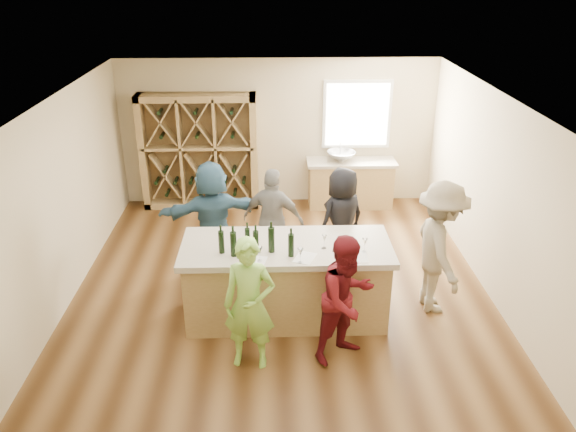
{
  "coord_description": "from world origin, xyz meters",
  "views": [
    {
      "loc": [
        -0.1,
        -6.94,
        4.44
      ],
      "look_at": [
        0.1,
        0.2,
        1.15
      ],
      "focal_mm": 35.0,
      "sensor_mm": 36.0,
      "label": 1
    }
  ],
  "objects_px": {
    "wine_bottle_a": "(221,242)",
    "wine_bottle_e": "(271,240)",
    "person_server": "(439,248)",
    "person_far_mid": "(273,220)",
    "wine_bottle_d": "(256,242)",
    "person_near_right": "(347,299)",
    "person_far_right": "(342,219)",
    "wine_bottle_f": "(291,245)",
    "wine_bottle_b": "(233,244)",
    "person_far_left": "(213,216)",
    "sink": "(341,156)",
    "person_near_left": "(250,304)",
    "wine_rack": "(199,152)",
    "tasting_counter_base": "(286,283)",
    "wine_bottle_c": "(248,238)"
  },
  "relations": [
    {
      "from": "sink",
      "to": "wine_bottle_b",
      "type": "distance_m",
      "value": 4.4
    },
    {
      "from": "person_server",
      "to": "person_far_left",
      "type": "relative_size",
      "value": 1.07
    },
    {
      "from": "wine_bottle_d",
      "to": "person_server",
      "type": "relative_size",
      "value": 0.16
    },
    {
      "from": "sink",
      "to": "person_near_right",
      "type": "bearing_deg",
      "value": -95.62
    },
    {
      "from": "sink",
      "to": "wine_bottle_f",
      "type": "height_order",
      "value": "wine_bottle_f"
    },
    {
      "from": "wine_bottle_d",
      "to": "wine_bottle_f",
      "type": "relative_size",
      "value": 0.97
    },
    {
      "from": "tasting_counter_base",
      "to": "wine_bottle_a",
      "type": "xyz_separation_m",
      "value": [
        -0.81,
        -0.19,
        0.73
      ]
    },
    {
      "from": "person_near_right",
      "to": "wine_bottle_f",
      "type": "bearing_deg",
      "value": 103.72
    },
    {
      "from": "wine_bottle_d",
      "to": "person_far_mid",
      "type": "distance_m",
      "value": 1.58
    },
    {
      "from": "person_near_left",
      "to": "wine_bottle_d",
      "type": "bearing_deg",
      "value": 91.82
    },
    {
      "from": "wine_bottle_b",
      "to": "wine_bottle_c",
      "type": "height_order",
      "value": "wine_bottle_b"
    },
    {
      "from": "person_near_left",
      "to": "person_near_right",
      "type": "distance_m",
      "value": 1.14
    },
    {
      "from": "person_far_right",
      "to": "wine_bottle_b",
      "type": "bearing_deg",
      "value": 15.35
    },
    {
      "from": "person_far_left",
      "to": "wine_bottle_f",
      "type": "xyz_separation_m",
      "value": [
        1.14,
        -1.68,
        0.36
      ]
    },
    {
      "from": "person_server",
      "to": "person_far_right",
      "type": "bearing_deg",
      "value": 40.98
    },
    {
      "from": "person_near_right",
      "to": "person_server",
      "type": "xyz_separation_m",
      "value": [
        1.36,
        1.0,
        0.12
      ]
    },
    {
      "from": "person_near_right",
      "to": "person_far_left",
      "type": "xyz_separation_m",
      "value": [
        -1.78,
        2.25,
        0.06
      ]
    },
    {
      "from": "wine_bottle_c",
      "to": "wine_bottle_d",
      "type": "xyz_separation_m",
      "value": [
        0.11,
        -0.12,
        0.01
      ]
    },
    {
      "from": "wine_rack",
      "to": "person_far_mid",
      "type": "xyz_separation_m",
      "value": [
        1.39,
        -2.48,
        -0.29
      ]
    },
    {
      "from": "wine_bottle_c",
      "to": "wine_bottle_f",
      "type": "height_order",
      "value": "wine_bottle_f"
    },
    {
      "from": "person_server",
      "to": "person_far_mid",
      "type": "xyz_separation_m",
      "value": [
        -2.21,
        1.19,
        -0.11
      ]
    },
    {
      "from": "person_far_left",
      "to": "wine_bottle_e",
      "type": "bearing_deg",
      "value": 106.19
    },
    {
      "from": "person_near_right",
      "to": "person_far_mid",
      "type": "bearing_deg",
      "value": 76.39
    },
    {
      "from": "wine_bottle_d",
      "to": "person_far_left",
      "type": "distance_m",
      "value": 1.75
    },
    {
      "from": "wine_bottle_e",
      "to": "wine_bottle_c",
      "type": "bearing_deg",
      "value": 158.6
    },
    {
      "from": "wine_rack",
      "to": "wine_bottle_a",
      "type": "relative_size",
      "value": 7.42
    },
    {
      "from": "wine_rack",
      "to": "wine_bottle_f",
      "type": "height_order",
      "value": "wine_rack"
    },
    {
      "from": "wine_bottle_d",
      "to": "person_far_right",
      "type": "xyz_separation_m",
      "value": [
        1.27,
        1.52,
        -0.41
      ]
    },
    {
      "from": "person_near_left",
      "to": "wine_bottle_e",
      "type": "bearing_deg",
      "value": 78.59
    },
    {
      "from": "wine_bottle_e",
      "to": "wine_bottle_f",
      "type": "xyz_separation_m",
      "value": [
        0.24,
        -0.12,
        -0.02
      ]
    },
    {
      "from": "wine_bottle_d",
      "to": "person_server",
      "type": "height_order",
      "value": "person_server"
    },
    {
      "from": "wine_bottle_c",
      "to": "wine_rack",
      "type": "bearing_deg",
      "value": 105.39
    },
    {
      "from": "sink",
      "to": "tasting_counter_base",
      "type": "bearing_deg",
      "value": -107.0
    },
    {
      "from": "person_near_right",
      "to": "tasting_counter_base",
      "type": "bearing_deg",
      "value": 93.7
    },
    {
      "from": "wine_bottle_d",
      "to": "wine_bottle_f",
      "type": "xyz_separation_m",
      "value": [
        0.43,
        -0.12,
        0.0
      ]
    },
    {
      "from": "wine_bottle_d",
      "to": "person_near_left",
      "type": "height_order",
      "value": "person_near_left"
    },
    {
      "from": "wine_bottle_b",
      "to": "wine_bottle_f",
      "type": "bearing_deg",
      "value": -2.29
    },
    {
      "from": "person_far_right",
      "to": "wine_bottle_f",
      "type": "bearing_deg",
      "value": 32.12
    },
    {
      "from": "tasting_counter_base",
      "to": "person_server",
      "type": "relative_size",
      "value": 1.4
    },
    {
      "from": "wine_bottle_b",
      "to": "person_far_left",
      "type": "bearing_deg",
      "value": 104.59
    },
    {
      "from": "wine_bottle_d",
      "to": "person_near_right",
      "type": "relative_size",
      "value": 0.18
    },
    {
      "from": "wine_bottle_e",
      "to": "person_far_left",
      "type": "relative_size",
      "value": 0.19
    },
    {
      "from": "tasting_counter_base",
      "to": "wine_bottle_a",
      "type": "bearing_deg",
      "value": -167.1
    },
    {
      "from": "wine_rack",
      "to": "person_near_left",
      "type": "relative_size",
      "value": 1.33
    },
    {
      "from": "wine_bottle_a",
      "to": "wine_bottle_e",
      "type": "bearing_deg",
      "value": 0.73
    },
    {
      "from": "tasting_counter_base",
      "to": "wine_bottle_c",
      "type": "height_order",
      "value": "wine_bottle_c"
    },
    {
      "from": "person_far_mid",
      "to": "person_far_right",
      "type": "relative_size",
      "value": 1.0
    },
    {
      "from": "person_near_right",
      "to": "person_far_mid",
      "type": "relative_size",
      "value": 0.99
    },
    {
      "from": "wine_bottle_e",
      "to": "person_far_right",
      "type": "xyz_separation_m",
      "value": [
        1.08,
        1.52,
        -0.44
      ]
    },
    {
      "from": "wine_bottle_a",
      "to": "wine_bottle_f",
      "type": "relative_size",
      "value": 0.99
    }
  ]
}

